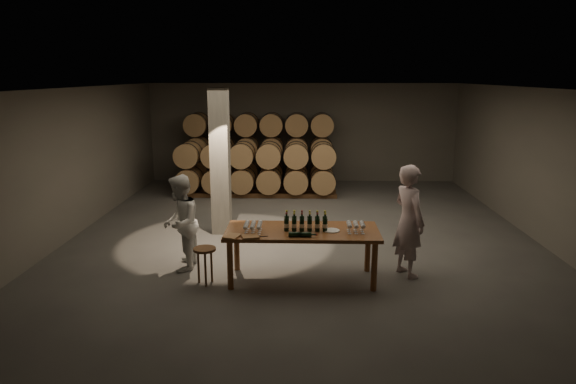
{
  "coord_description": "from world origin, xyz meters",
  "views": [
    {
      "loc": [
        -0.01,
        -10.84,
        3.48
      ],
      "look_at": [
        -0.3,
        -0.51,
        1.1
      ],
      "focal_mm": 32.0,
      "sensor_mm": 36.0,
      "label": 1
    }
  ],
  "objects_px": {
    "plate": "(332,230)",
    "person_woman": "(180,223)",
    "bottle_cluster": "(306,223)",
    "stool": "(205,255)",
    "tasting_table": "(302,236)",
    "notebook_near": "(250,237)",
    "person_man": "(409,221)"
  },
  "relations": [
    {
      "from": "plate",
      "to": "notebook_near",
      "type": "bearing_deg",
      "value": -163.25
    },
    {
      "from": "stool",
      "to": "tasting_table",
      "type": "bearing_deg",
      "value": 7.6
    },
    {
      "from": "bottle_cluster",
      "to": "person_woman",
      "type": "relative_size",
      "value": 0.42
    },
    {
      "from": "notebook_near",
      "to": "tasting_table",
      "type": "bearing_deg",
      "value": 13.64
    },
    {
      "from": "plate",
      "to": "person_woman",
      "type": "relative_size",
      "value": 0.16
    },
    {
      "from": "plate",
      "to": "notebook_near",
      "type": "distance_m",
      "value": 1.39
    },
    {
      "from": "stool",
      "to": "notebook_near",
      "type": "bearing_deg",
      "value": -16.14
    },
    {
      "from": "person_woman",
      "to": "stool",
      "type": "bearing_deg",
      "value": 38.16
    },
    {
      "from": "tasting_table",
      "to": "person_woman",
      "type": "relative_size",
      "value": 1.49
    },
    {
      "from": "notebook_near",
      "to": "stool",
      "type": "bearing_deg",
      "value": 149.22
    },
    {
      "from": "tasting_table",
      "to": "plate",
      "type": "bearing_deg",
      "value": -5.62
    },
    {
      "from": "person_man",
      "to": "person_woman",
      "type": "bearing_deg",
      "value": 62.65
    },
    {
      "from": "notebook_near",
      "to": "plate",
      "type": "bearing_deg",
      "value": 2.11
    },
    {
      "from": "bottle_cluster",
      "to": "person_man",
      "type": "relative_size",
      "value": 0.37
    },
    {
      "from": "tasting_table",
      "to": "person_man",
      "type": "xyz_separation_m",
      "value": [
        1.85,
        0.28,
        0.2
      ]
    },
    {
      "from": "plate",
      "to": "person_woman",
      "type": "height_order",
      "value": "person_woman"
    },
    {
      "from": "tasting_table",
      "to": "stool",
      "type": "distance_m",
      "value": 1.67
    },
    {
      "from": "plate",
      "to": "notebook_near",
      "type": "xyz_separation_m",
      "value": [
        -1.33,
        -0.4,
        0.01
      ]
    },
    {
      "from": "bottle_cluster",
      "to": "plate",
      "type": "xyz_separation_m",
      "value": [
        0.44,
        -0.05,
        -0.11
      ]
    },
    {
      "from": "person_man",
      "to": "person_woman",
      "type": "relative_size",
      "value": 1.14
    },
    {
      "from": "bottle_cluster",
      "to": "person_man",
      "type": "xyz_separation_m",
      "value": [
        1.79,
        0.28,
        -0.02
      ]
    },
    {
      "from": "tasting_table",
      "to": "plate",
      "type": "relative_size",
      "value": 9.46
    },
    {
      "from": "person_woman",
      "to": "person_man",
      "type": "bearing_deg",
      "value": 86.0
    },
    {
      "from": "bottle_cluster",
      "to": "notebook_near",
      "type": "relative_size",
      "value": 2.71
    },
    {
      "from": "notebook_near",
      "to": "stool",
      "type": "distance_m",
      "value": 0.92
    },
    {
      "from": "plate",
      "to": "person_woman",
      "type": "bearing_deg",
      "value": 169.63
    },
    {
      "from": "bottle_cluster",
      "to": "notebook_near",
      "type": "xyz_separation_m",
      "value": [
        -0.9,
        -0.45,
        -0.1
      ]
    },
    {
      "from": "tasting_table",
      "to": "bottle_cluster",
      "type": "relative_size",
      "value": 3.56
    },
    {
      "from": "bottle_cluster",
      "to": "stool",
      "type": "relative_size",
      "value": 1.15
    },
    {
      "from": "person_man",
      "to": "person_woman",
      "type": "height_order",
      "value": "person_man"
    },
    {
      "from": "bottle_cluster",
      "to": "plate",
      "type": "height_order",
      "value": "bottle_cluster"
    },
    {
      "from": "tasting_table",
      "to": "person_man",
      "type": "bearing_deg",
      "value": 8.63
    }
  ]
}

